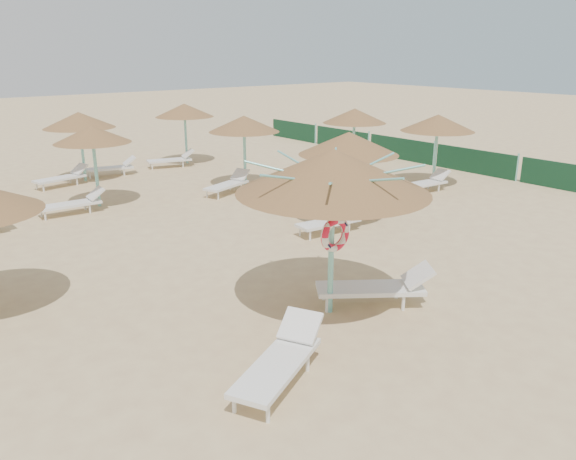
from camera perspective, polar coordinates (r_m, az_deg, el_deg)
ground at (r=11.00m, az=3.55°, el=-9.01°), size 120.00×120.00×0.00m
main_palapa at (r=10.38m, az=4.61°, el=5.94°), size 3.63×3.63×3.25m
lounger_main_a at (r=8.94m, az=-0.73°, el=-13.01°), size 2.25×1.58×0.80m
lounger_main_b at (r=11.53m, az=9.11°, el=-5.70°), size 2.28×1.92×0.84m
palapa_field at (r=19.06m, az=-11.03°, el=9.51°), size 19.61×14.05×2.72m
windbreak_fence at (r=27.23m, az=11.47°, el=8.07°), size 0.08×19.84×1.10m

